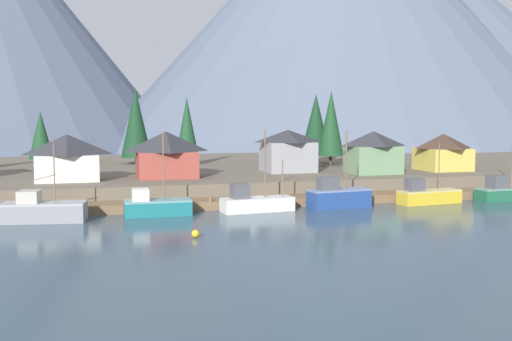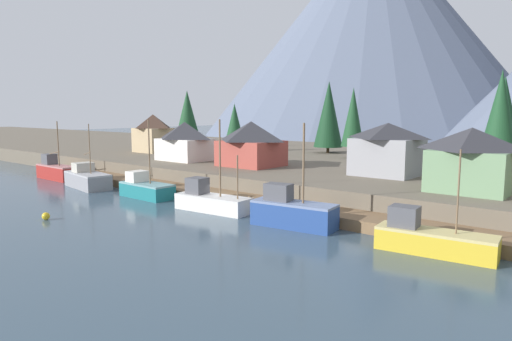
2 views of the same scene
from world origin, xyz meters
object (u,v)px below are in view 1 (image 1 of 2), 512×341
at_px(fishing_boat_white, 255,202).
at_px(house_yellow, 443,152).
at_px(fishing_boat_green, 505,191).
at_px(house_green, 373,152).
at_px(conifer_near_left, 187,125).
at_px(conifer_back_left, 331,123).
at_px(conifer_near_right, 316,125).
at_px(conifer_back_right, 41,135).
at_px(fishing_boat_yellow, 427,195).
at_px(house_grey, 288,150).
at_px(fishing_boat_grey, 42,210).
at_px(channel_buoy, 195,234).
at_px(fishing_boat_teal, 156,206).
at_px(conifer_mid_left, 136,123).
at_px(house_red, 166,154).
at_px(fishing_boat_blue, 338,197).
at_px(house_white, 68,157).

bearing_deg(fishing_boat_white, house_yellow, 18.67).
bearing_deg(fishing_boat_green, house_green, 130.31).
height_order(conifer_near_left, conifer_back_left, conifer_back_left).
height_order(conifer_near_right, conifer_back_right, conifer_near_right).
relative_size(fishing_boat_yellow, house_grey, 1.12).
distance_m(fishing_boat_grey, channel_buoy, 18.02).
relative_size(fishing_boat_teal, conifer_mid_left, 0.70).
bearing_deg(conifer_near_left, house_red, -107.28).
bearing_deg(conifer_back_left, fishing_boat_blue, -110.70).
relative_size(fishing_boat_teal, fishing_boat_blue, 1.00).
distance_m(fishing_boat_grey, fishing_boat_white, 22.33).
bearing_deg(fishing_boat_yellow, house_yellow, 46.16).
distance_m(fishing_boat_white, fishing_boat_yellow, 21.64).
height_order(conifer_near_left, conifer_back_right, conifer_near_left).
relative_size(fishing_boat_yellow, fishing_boat_green, 0.93).
xyz_separation_m(conifer_back_left, conifer_back_right, (-44.40, 3.70, -1.61)).
xyz_separation_m(fishing_boat_teal, conifer_back_right, (-13.51, 29.99, 6.69)).
bearing_deg(house_grey, conifer_back_right, 161.55).
bearing_deg(house_grey, channel_buoy, -121.25).
distance_m(conifer_near_left, conifer_near_right, 21.61).
distance_m(fishing_boat_blue, channel_buoy, 22.50).
bearing_deg(conifer_near_right, fishing_boat_white, -121.44).
xyz_separation_m(house_white, conifer_mid_left, (10.29, 24.48, 3.89)).
height_order(fishing_boat_white, conifer_back_right, conifer_back_right).
distance_m(fishing_boat_green, conifer_back_left, 30.42).
relative_size(fishing_boat_yellow, house_red, 1.02).
relative_size(house_yellow, conifer_near_right, 0.59).
relative_size(fishing_boat_grey, conifer_back_left, 0.71).
relative_size(fishing_boat_white, house_red, 1.14).
relative_size(fishing_boat_blue, conifer_near_left, 0.81).
height_order(conifer_near_left, conifer_mid_left, conifer_mid_left).
bearing_deg(conifer_near_left, fishing_boat_yellow, -54.38).
distance_m(house_red, conifer_mid_left, 23.99).
bearing_deg(house_white, conifer_near_right, 23.24).
height_order(conifer_near_left, conifer_near_right, conifer_near_right).
bearing_deg(fishing_boat_yellow, house_red, 146.52).
bearing_deg(channel_buoy, conifer_mid_left, 91.25).
height_order(house_grey, house_red, house_grey).
xyz_separation_m(fishing_boat_green, conifer_near_right, (-13.45, 31.34, 7.93)).
bearing_deg(channel_buoy, fishing_boat_yellow, 22.36).
relative_size(fishing_boat_white, house_white, 1.15).
height_order(house_white, conifer_near_left, conifer_near_left).
relative_size(fishing_boat_grey, conifer_near_left, 0.77).
relative_size(house_grey, conifer_near_left, 0.65).
bearing_deg(fishing_boat_teal, conifer_back_right, 115.13).
bearing_deg(conifer_near_left, conifer_mid_left, 144.24).
height_order(house_green, conifer_back_left, conifer_back_left).
distance_m(fishing_boat_white, conifer_near_left, 34.46).
height_order(fishing_boat_yellow, house_red, house_red).
distance_m(fishing_boat_white, conifer_back_right, 39.45).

